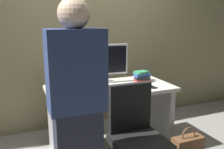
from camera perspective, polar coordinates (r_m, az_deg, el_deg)
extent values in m
plane|color=gray|center=(2.99, -0.38, -16.87)|extent=(9.00, 9.00, 0.00)
cube|color=#8C7F5B|center=(3.38, -5.85, 13.15)|extent=(6.40, 0.10, 3.00)
cube|color=beige|center=(2.70, -0.40, -3.29)|extent=(1.40, 0.69, 0.04)
cube|color=#B2B2B7|center=(2.68, -13.47, -12.41)|extent=(0.06, 0.61, 0.71)
cube|color=#B2B2B7|center=(3.10, 10.74, -8.64)|extent=(0.06, 0.61, 0.71)
cube|color=black|center=(2.13, 6.54, -15.99)|extent=(0.44, 0.44, 0.08)
cube|color=black|center=(2.17, 4.30, -7.78)|extent=(0.40, 0.06, 0.44)
cube|color=navy|center=(1.70, -8.62, 0.95)|extent=(0.40, 0.24, 0.58)
sphere|color=beige|center=(1.66, -9.09, 14.16)|extent=(0.22, 0.22, 0.22)
cube|color=silver|center=(2.87, -1.56, -1.70)|extent=(0.21, 0.16, 0.02)
cube|color=silver|center=(2.86, -1.57, -0.77)|extent=(0.04, 0.03, 0.08)
cube|color=silver|center=(2.82, -1.60, 3.58)|extent=(0.54, 0.09, 0.36)
cube|color=black|center=(2.80, -1.44, 3.53)|extent=(0.49, 0.06, 0.32)
cube|color=#262626|center=(2.59, -0.91, -3.30)|extent=(0.44, 0.15, 0.02)
ellipsoid|color=white|center=(2.73, 5.34, -2.37)|extent=(0.06, 0.10, 0.03)
cylinder|color=silver|center=(2.47, -10.23, -3.52)|extent=(0.07, 0.07, 0.09)
cube|color=red|center=(2.91, 7.06, -1.47)|extent=(0.17, 0.14, 0.03)
cube|color=black|center=(2.91, 7.22, -0.80)|extent=(0.19, 0.15, 0.04)
cube|color=#3359A5|center=(2.92, 7.10, -0.01)|extent=(0.19, 0.12, 0.04)
cube|color=#338C59|center=(2.90, 6.95, 0.56)|extent=(0.18, 0.14, 0.03)
cube|color=black|center=(2.71, 9.37, -2.90)|extent=(0.09, 0.15, 0.01)
cube|color=brown|center=(2.83, 17.51, -16.40)|extent=(0.34, 0.14, 0.26)
torus|color=brown|center=(2.75, 17.74, -13.49)|extent=(0.18, 0.02, 0.18)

